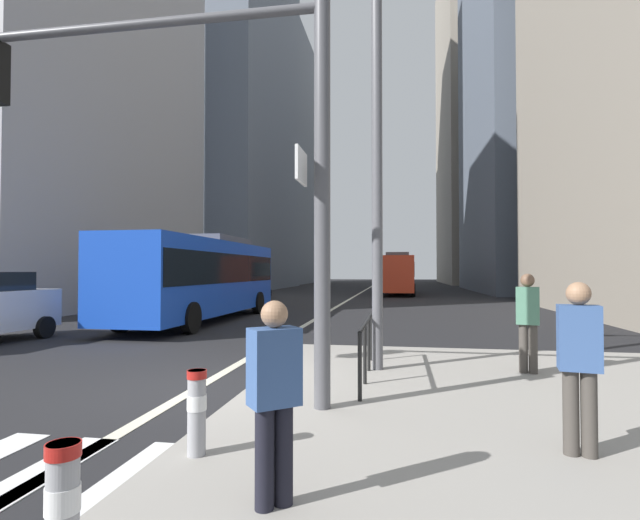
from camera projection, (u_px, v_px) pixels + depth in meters
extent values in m
plane|color=black|center=(341.00, 304.00, 27.55)|extent=(160.00, 160.00, 0.00)
cube|color=gray|center=(571.00, 420.00, 5.94)|extent=(9.00, 10.00, 0.15)
cube|color=silver|center=(79.00, 516.00, 3.76)|extent=(0.45, 3.20, 0.01)
cube|color=beige|center=(356.00, 295.00, 37.41)|extent=(0.20, 80.00, 0.01)
cube|color=#9E9EA3|center=(58.00, 35.00, 27.02)|extent=(10.03, 18.00, 31.16)
cube|color=slate|center=(222.00, 65.00, 52.22)|extent=(13.09, 21.24, 49.94)
cube|color=slate|center=(276.00, 165.00, 74.77)|extent=(11.45, 19.08, 37.80)
cube|color=slate|center=(544.00, 106.00, 44.45)|extent=(13.07, 21.14, 35.20)
cube|color=gray|center=(487.00, 118.00, 72.80)|extent=(13.59, 25.05, 51.44)
cube|color=blue|center=(202.00, 277.00, 18.27)|extent=(2.56, 10.90, 2.75)
cube|color=black|center=(202.00, 268.00, 18.27)|extent=(2.59, 10.68, 1.10)
cube|color=#4C4C51|center=(218.00, 241.00, 19.91)|extent=(1.77, 3.93, 0.30)
cylinder|color=black|center=(191.00, 318.00, 14.60)|extent=(0.31, 1.00, 1.00)
cylinder|color=black|center=(121.00, 317.00, 15.01)|extent=(0.31, 1.00, 1.00)
cylinder|color=black|center=(258.00, 303.00, 21.46)|extent=(0.31, 1.00, 1.00)
cylinder|color=black|center=(209.00, 302.00, 21.87)|extent=(0.31, 1.00, 1.00)
cylinder|color=black|center=(45.00, 327.00, 13.68)|extent=(0.24, 0.65, 0.64)
cube|color=red|center=(398.00, 274.00, 39.35)|extent=(2.74, 11.48, 2.75)
cube|color=black|center=(398.00, 269.00, 39.36)|extent=(2.78, 11.25, 1.10)
cube|color=#4C4C51|center=(398.00, 255.00, 37.70)|extent=(1.84, 4.15, 0.30)
cylinder|color=black|center=(386.00, 287.00, 43.14)|extent=(0.32, 1.01, 1.00)
cylinder|color=black|center=(413.00, 287.00, 42.69)|extent=(0.32, 1.01, 1.00)
cylinder|color=black|center=(382.00, 290.00, 35.95)|extent=(0.32, 1.01, 1.00)
cylinder|color=black|center=(413.00, 290.00, 35.50)|extent=(0.32, 1.01, 1.00)
cube|color=#B2A899|center=(252.00, 286.00, 33.11)|extent=(1.91, 4.20, 1.10)
cube|color=black|center=(252.00, 275.00, 33.27)|extent=(1.57, 2.29, 0.52)
cylinder|color=black|center=(259.00, 295.00, 31.57)|extent=(0.24, 0.65, 0.64)
cylinder|color=black|center=(233.00, 295.00, 31.82)|extent=(0.24, 0.65, 0.64)
cylinder|color=black|center=(269.00, 293.00, 34.37)|extent=(0.24, 0.65, 0.64)
cylinder|color=black|center=(245.00, 293.00, 34.62)|extent=(0.24, 0.65, 0.64)
cube|color=silver|center=(397.00, 279.00, 63.88)|extent=(1.90, 4.17, 1.10)
cube|color=black|center=(397.00, 273.00, 63.75)|extent=(1.56, 2.27, 0.52)
cylinder|color=black|center=(390.00, 282.00, 65.38)|extent=(0.24, 0.65, 0.64)
cylinder|color=black|center=(403.00, 282.00, 65.13)|extent=(0.24, 0.65, 0.64)
cylinder|color=black|center=(390.00, 283.00, 62.61)|extent=(0.24, 0.65, 0.64)
cylinder|color=black|center=(404.00, 283.00, 62.36)|extent=(0.24, 0.65, 0.64)
cylinder|color=#515156|center=(322.00, 183.00, 6.29)|extent=(0.22, 0.22, 6.00)
cylinder|color=#515156|center=(147.00, 24.00, 6.77)|extent=(5.14, 0.14, 0.14)
cube|color=white|center=(301.00, 166.00, 6.15)|extent=(0.04, 0.60, 0.44)
cylinder|color=#56565B|center=(377.00, 155.00, 8.75)|extent=(0.20, 0.20, 8.00)
cylinder|color=#99999E|center=(62.00, 517.00, 2.68)|extent=(0.18, 0.18, 0.84)
cylinder|color=white|center=(63.00, 499.00, 2.68)|extent=(0.19, 0.19, 0.15)
cylinder|color=#B21E19|center=(63.00, 450.00, 2.69)|extent=(0.20, 0.20, 0.08)
cylinder|color=#99999E|center=(197.00, 413.00, 4.64)|extent=(0.18, 0.18, 0.84)
cylinder|color=white|center=(197.00, 402.00, 4.64)|extent=(0.19, 0.19, 0.15)
cylinder|color=#B21E19|center=(197.00, 374.00, 4.65)|extent=(0.20, 0.20, 0.08)
cylinder|color=black|center=(360.00, 367.00, 6.56)|extent=(0.06, 0.06, 0.95)
cylinder|color=black|center=(365.00, 354.00, 7.55)|extent=(0.06, 0.06, 0.95)
cylinder|color=black|center=(369.00, 345.00, 8.55)|extent=(0.06, 0.06, 0.95)
cylinder|color=black|center=(372.00, 337.00, 9.54)|extent=(0.06, 0.06, 0.95)
cylinder|color=black|center=(367.00, 321.00, 8.06)|extent=(0.06, 3.01, 0.06)
cylinder|color=#423D38|center=(523.00, 348.00, 8.38)|extent=(0.15, 0.15, 0.87)
cylinder|color=#423D38|center=(533.00, 349.00, 8.31)|extent=(0.15, 0.15, 0.87)
cube|color=#4C7F66|center=(528.00, 306.00, 8.36)|extent=(0.43, 0.34, 0.67)
sphere|color=brown|center=(527.00, 280.00, 8.37)|extent=(0.24, 0.24, 0.24)
cylinder|color=#423D38|center=(589.00, 414.00, 4.60)|extent=(0.15, 0.15, 0.84)
cylinder|color=#423D38|center=(571.00, 412.00, 4.65)|extent=(0.15, 0.15, 0.84)
cube|color=#38568E|center=(579.00, 338.00, 4.64)|extent=(0.42, 0.31, 0.65)
sphere|color=#9E7556|center=(578.00, 293.00, 4.65)|extent=(0.23, 0.23, 0.23)
cylinder|color=black|center=(264.00, 458.00, 3.59)|extent=(0.15, 0.15, 0.78)
cylinder|color=black|center=(284.00, 454.00, 3.67)|extent=(0.15, 0.15, 0.78)
cube|color=#38568E|center=(274.00, 367.00, 3.65)|extent=(0.45, 0.42, 0.60)
sphere|color=#9E7556|center=(274.00, 314.00, 3.65)|extent=(0.21, 0.21, 0.21)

